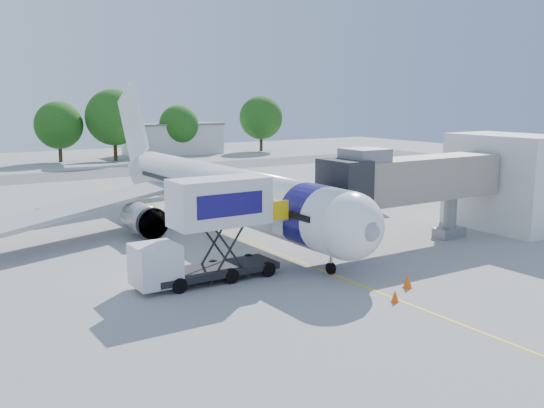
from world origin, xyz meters
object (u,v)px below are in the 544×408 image
catering_hiloader (209,230)px  aircraft (216,190)px  jet_bridge (405,181)px  ground_tug (416,297)px

catering_hiloader → aircraft: bearing=60.6°
jet_bridge → catering_hiloader: bearing=-180.0°
aircraft → jet_bridge: size_ratio=2.71×
aircraft → ground_tug: size_ratio=10.11×
ground_tug → catering_hiloader: bearing=103.4°
jet_bridge → ground_tug: (-8.53, -9.40, -3.64)m
aircraft → jet_bridge: (7.99, -11.12, 1.39)m
jet_bridge → ground_tug: jet_bridge is taller
jet_bridge → ground_tug: 13.20m
aircraft → ground_tug: (-0.54, -20.52, -2.24)m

